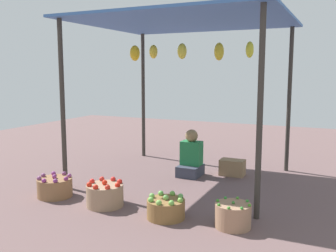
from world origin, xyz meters
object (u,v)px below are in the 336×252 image
(vendor_person, at_px, (191,158))
(basket_red_tomatoes, at_px, (105,195))
(basket_green_apples, at_px, (166,208))
(wooden_crate_near_vendor, at_px, (232,167))
(basket_purple_onions, at_px, (55,187))
(basket_green_chilies, at_px, (233,215))

(vendor_person, relative_size, basket_red_tomatoes, 1.63)
(basket_green_apples, distance_m, wooden_crate_near_vendor, 2.19)
(basket_purple_onions, relative_size, basket_green_apples, 1.05)
(basket_red_tomatoes, bearing_deg, basket_purple_onions, 178.64)
(basket_purple_onions, bearing_deg, basket_green_apples, -1.94)
(basket_green_apples, height_order, basket_green_chilies, basket_green_chilies)
(vendor_person, relative_size, wooden_crate_near_vendor, 1.93)
(wooden_crate_near_vendor, bearing_deg, basket_red_tomatoes, -117.09)
(basket_purple_onions, height_order, basket_green_apples, basket_purple_onions)
(vendor_person, relative_size, basket_purple_onions, 1.62)
(basket_red_tomatoes, bearing_deg, wooden_crate_near_vendor, 62.91)
(basket_red_tomatoes, bearing_deg, basket_green_chilies, 1.13)
(basket_green_apples, distance_m, basket_green_chilies, 0.80)
(basket_green_apples, bearing_deg, basket_green_chilies, 5.18)
(vendor_person, height_order, basket_green_chilies, vendor_person)
(basket_green_chilies, bearing_deg, vendor_person, 124.06)
(wooden_crate_near_vendor, bearing_deg, basket_purple_onions, -132.50)
(basket_green_chilies, height_order, wooden_crate_near_vendor, basket_green_chilies)
(vendor_person, bearing_deg, basket_purple_onions, -125.88)
(basket_purple_onions, distance_m, basket_red_tomatoes, 0.85)
(wooden_crate_near_vendor, bearing_deg, vendor_person, -154.31)
(vendor_person, height_order, basket_green_apples, vendor_person)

